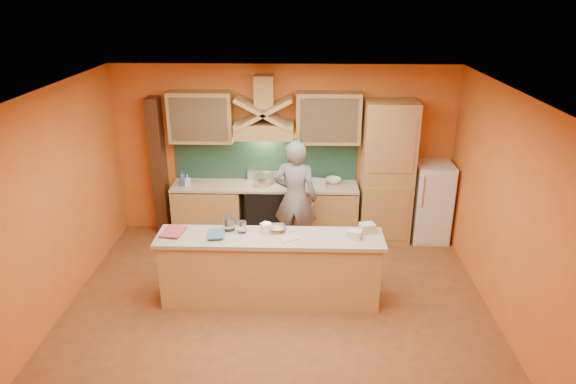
{
  "coord_description": "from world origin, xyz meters",
  "views": [
    {
      "loc": [
        0.31,
        -5.54,
        3.88
      ],
      "look_at": [
        0.11,
        0.9,
        1.31
      ],
      "focal_mm": 32.0,
      "sensor_mm": 36.0,
      "label": 1
    }
  ],
  "objects_px": {
    "fridge": "(431,202)",
    "person": "(295,198)",
    "stove": "(265,211)",
    "kitchen_scale": "(266,228)",
    "mixing_bowl": "(277,229)"
  },
  "relations": [
    {
      "from": "fridge",
      "to": "mixing_bowl",
      "type": "height_order",
      "value": "fridge"
    },
    {
      "from": "fridge",
      "to": "person",
      "type": "distance_m",
      "value": 2.28
    },
    {
      "from": "person",
      "to": "stove",
      "type": "bearing_deg",
      "value": -37.36
    },
    {
      "from": "fridge",
      "to": "stove",
      "type": "bearing_deg",
      "value": 180.0
    },
    {
      "from": "stove",
      "to": "person",
      "type": "distance_m",
      "value": 0.88
    },
    {
      "from": "stove",
      "to": "kitchen_scale",
      "type": "xyz_separation_m",
      "value": [
        0.15,
        -1.78,
        0.55
      ]
    },
    {
      "from": "fridge",
      "to": "kitchen_scale",
      "type": "height_order",
      "value": "fridge"
    },
    {
      "from": "kitchen_scale",
      "to": "stove",
      "type": "bearing_deg",
      "value": 72.83
    },
    {
      "from": "stove",
      "to": "fridge",
      "type": "xyz_separation_m",
      "value": [
        2.7,
        0.0,
        0.2
      ]
    },
    {
      "from": "stove",
      "to": "fridge",
      "type": "bearing_deg",
      "value": 0.0
    },
    {
      "from": "stove",
      "to": "person",
      "type": "xyz_separation_m",
      "value": [
        0.5,
        -0.55,
        0.46
      ]
    },
    {
      "from": "stove",
      "to": "person",
      "type": "bearing_deg",
      "value": -47.41
    },
    {
      "from": "fridge",
      "to": "kitchen_scale",
      "type": "distance_m",
      "value": 3.13
    },
    {
      "from": "stove",
      "to": "mixing_bowl",
      "type": "height_order",
      "value": "mixing_bowl"
    },
    {
      "from": "fridge",
      "to": "kitchen_scale",
      "type": "bearing_deg",
      "value": -145.08
    }
  ]
}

